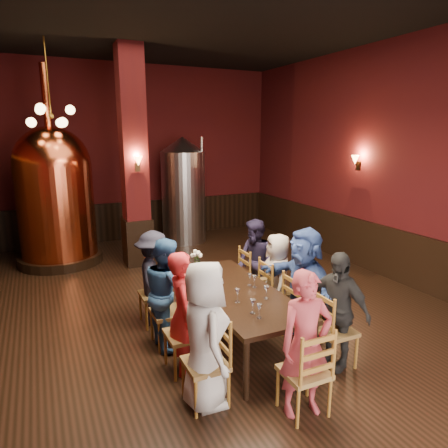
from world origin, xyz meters
name	(u,v)px	position (x,y,z in m)	size (l,w,h in m)	color
room	(197,170)	(0.00, 0.00, 2.25)	(10.00, 10.02, 4.50)	black
wainscot_right	(384,251)	(3.96, 0.00, 0.50)	(0.08, 9.90, 1.00)	black
wainscot_back	(130,220)	(0.00, 4.96, 0.50)	(7.90, 0.08, 1.00)	black
column	(134,160)	(-0.30, 2.80, 2.25)	(0.58, 0.58, 4.50)	#460F0F
pendant_cluster	(51,116)	(-1.80, 2.90, 3.10)	(0.90, 0.90, 1.70)	#A57226
sconce_wall	(359,162)	(3.90, 0.80, 2.20)	(0.20, 0.20, 0.36)	black
sconce_column	(137,163)	(-0.30, 2.50, 2.20)	(0.20, 0.20, 0.36)	black
dining_table	(236,294)	(0.11, -1.10, 0.69)	(1.02, 2.41, 0.75)	black
chair_0	(205,363)	(-0.75, -2.09, 0.46)	(0.46, 0.46, 0.92)	olive
person_0	(205,335)	(-0.75, -2.09, 0.78)	(0.76, 0.50, 1.56)	silver
chair_1	(184,334)	(-0.75, -1.42, 0.46)	(0.46, 0.46, 0.92)	olive
person_1	(184,312)	(-0.75, -1.42, 0.74)	(0.54, 0.35, 1.48)	red
chair_2	(168,312)	(-0.74, -0.76, 0.46)	(0.46, 0.46, 0.92)	olive
person_2	(167,292)	(-0.74, -0.76, 0.74)	(0.72, 0.35, 1.48)	#2C5993
chair_3	(155,294)	(-0.73, -0.09, 0.46)	(0.46, 0.46, 0.92)	olive
person_3	(154,278)	(-0.73, -0.09, 0.71)	(0.92, 0.53, 1.42)	black
chair_4	(335,330)	(0.95, -2.11, 0.46)	(0.46, 0.46, 0.92)	olive
person_4	(336,310)	(0.95, -2.11, 0.73)	(0.85, 0.35, 1.45)	black
chair_5	(302,308)	(0.95, -1.44, 0.46)	(0.46, 0.46, 0.92)	olive
person_5	(304,285)	(0.95, -1.44, 0.80)	(1.48, 0.47, 1.59)	#2F4A8E
chair_6	(277,291)	(0.96, -0.78, 0.46)	(0.46, 0.46, 0.92)	olive
person_6	(277,278)	(0.96, -0.78, 0.68)	(0.66, 0.43, 1.35)	#B8ADA2
chair_7	(255,277)	(0.97, -0.11, 0.46)	(0.46, 0.46, 0.92)	olive
person_7	(255,262)	(0.97, -0.11, 0.71)	(0.69, 0.34, 1.43)	#201A35
chair_8	(304,371)	(0.09, -2.65, 0.46)	(0.46, 0.46, 0.92)	olive
person_8	(306,344)	(0.09, -2.65, 0.76)	(0.55, 0.36, 1.52)	#A53740
copper_kettle	(55,194)	(-1.83, 3.60, 1.51)	(1.76, 1.76, 4.15)	black
steel_vessel	(183,190)	(1.23, 4.11, 1.35)	(1.32, 1.32, 2.70)	#B2B2B7
rose_vase	(197,256)	(-0.05, -0.10, 0.95)	(0.18, 0.18, 0.31)	white
wine_glass_0	(266,292)	(0.32, -1.51, 0.83)	(0.07, 0.07, 0.17)	white
wine_glass_1	(253,306)	(-0.03, -1.80, 0.83)	(0.07, 0.07, 0.17)	white
wine_glass_2	(255,281)	(0.37, -1.12, 0.83)	(0.07, 0.07, 0.17)	white
wine_glass_3	(237,295)	(-0.05, -1.45, 0.83)	(0.07, 0.07, 0.17)	white
wine_glass_4	(259,311)	(-0.03, -1.94, 0.83)	(0.07, 0.07, 0.17)	white
wine_glass_5	(250,280)	(0.35, -1.03, 0.83)	(0.07, 0.07, 0.17)	white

